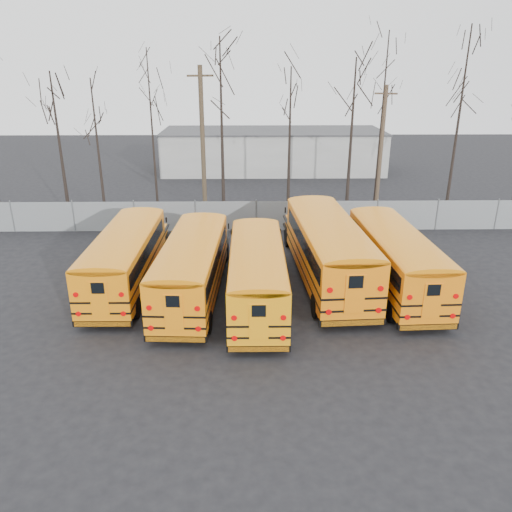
{
  "coord_description": "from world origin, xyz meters",
  "views": [
    {
      "loc": [
        -0.51,
        -19.64,
        10.38
      ],
      "look_at": [
        -0.15,
        3.1,
        1.6
      ],
      "focal_mm": 35.0,
      "sensor_mm": 36.0,
      "label": 1
    }
  ],
  "objects_px": {
    "bus_d": "(327,245)",
    "bus_e": "(394,254)",
    "bus_c": "(257,269)",
    "utility_pole_right": "(381,147)",
    "bus_b": "(193,262)",
    "bus_a": "(126,254)",
    "utility_pole_left": "(203,141)"
  },
  "relations": [
    {
      "from": "bus_c",
      "to": "utility_pole_left",
      "type": "bearing_deg",
      "value": 103.65
    },
    {
      "from": "utility_pole_left",
      "to": "utility_pole_right",
      "type": "height_order",
      "value": "utility_pole_left"
    },
    {
      "from": "bus_d",
      "to": "utility_pole_right",
      "type": "bearing_deg",
      "value": 63.23
    },
    {
      "from": "bus_b",
      "to": "bus_e",
      "type": "bearing_deg",
      "value": 7.96
    },
    {
      "from": "bus_d",
      "to": "utility_pole_right",
      "type": "relative_size",
      "value": 1.35
    },
    {
      "from": "bus_e",
      "to": "bus_d",
      "type": "bearing_deg",
      "value": 162.95
    },
    {
      "from": "bus_b",
      "to": "utility_pole_right",
      "type": "distance_m",
      "value": 20.02
    },
    {
      "from": "bus_e",
      "to": "utility_pole_right",
      "type": "xyz_separation_m",
      "value": [
        2.76,
        14.57,
        2.85
      ]
    },
    {
      "from": "bus_d",
      "to": "utility_pole_right",
      "type": "xyz_separation_m",
      "value": [
        5.91,
        13.74,
        2.66
      ]
    },
    {
      "from": "utility_pole_left",
      "to": "utility_pole_right",
      "type": "distance_m",
      "value": 13.1
    },
    {
      "from": "bus_c",
      "to": "bus_a",
      "type": "bearing_deg",
      "value": 162.2
    },
    {
      "from": "bus_d",
      "to": "utility_pole_right",
      "type": "distance_m",
      "value": 15.19
    },
    {
      "from": "bus_b",
      "to": "bus_a",
      "type": "bearing_deg",
      "value": 162.81
    },
    {
      "from": "bus_d",
      "to": "bus_e",
      "type": "bearing_deg",
      "value": -18.26
    },
    {
      "from": "bus_a",
      "to": "bus_d",
      "type": "distance_m",
      "value": 9.91
    },
    {
      "from": "bus_c",
      "to": "bus_e",
      "type": "relative_size",
      "value": 0.96
    },
    {
      "from": "bus_b",
      "to": "bus_c",
      "type": "xyz_separation_m",
      "value": [
        2.98,
        -0.83,
        -0.03
      ]
    },
    {
      "from": "utility_pole_left",
      "to": "utility_pole_right",
      "type": "relative_size",
      "value": 1.15
    },
    {
      "from": "bus_c",
      "to": "utility_pole_right",
      "type": "height_order",
      "value": "utility_pole_right"
    },
    {
      "from": "bus_c",
      "to": "bus_d",
      "type": "relative_size",
      "value": 0.87
    },
    {
      "from": "bus_a",
      "to": "bus_d",
      "type": "height_order",
      "value": "bus_d"
    },
    {
      "from": "utility_pole_left",
      "to": "bus_e",
      "type": "bearing_deg",
      "value": -74.35
    },
    {
      "from": "bus_b",
      "to": "bus_e",
      "type": "height_order",
      "value": "bus_e"
    },
    {
      "from": "bus_a",
      "to": "utility_pole_left",
      "type": "bearing_deg",
      "value": 78.02
    },
    {
      "from": "bus_e",
      "to": "utility_pole_left",
      "type": "xyz_separation_m",
      "value": [
        -10.25,
        13.17,
        3.53
      ]
    },
    {
      "from": "bus_c",
      "to": "bus_d",
      "type": "distance_m",
      "value": 4.35
    },
    {
      "from": "utility_pole_right",
      "to": "bus_e",
      "type": "bearing_deg",
      "value": -81.15
    },
    {
      "from": "utility_pole_left",
      "to": "utility_pole_right",
      "type": "xyz_separation_m",
      "value": [
        13.01,
        1.41,
        -0.68
      ]
    },
    {
      "from": "bus_c",
      "to": "utility_pole_right",
      "type": "xyz_separation_m",
      "value": [
        9.45,
        16.25,
        2.91
      ]
    },
    {
      "from": "bus_a",
      "to": "utility_pole_right",
      "type": "bearing_deg",
      "value": 42.27
    },
    {
      "from": "bus_b",
      "to": "utility_pole_right",
      "type": "bearing_deg",
      "value": 54.05
    },
    {
      "from": "bus_c",
      "to": "bus_e",
      "type": "xyz_separation_m",
      "value": [
        6.69,
        1.68,
        0.06
      ]
    }
  ]
}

